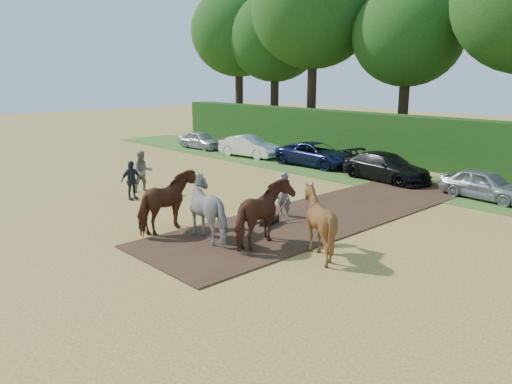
{
  "coord_description": "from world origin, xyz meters",
  "views": [
    {
      "loc": [
        13.47,
        -8.51,
        5.44
      ],
      "look_at": [
        1.05,
        3.05,
        1.4
      ],
      "focal_mm": 35.0,
      "sensor_mm": 36.0,
      "label": 1
    }
  ],
  "objects_px": {
    "spectator_far": "(131,180)",
    "spectator_near": "(143,172)",
    "plough_team": "(240,211)",
    "parked_cars": "(340,160)"
  },
  "relations": [
    {
      "from": "spectator_far",
      "to": "spectator_near",
      "type": "bearing_deg",
      "value": 36.94
    },
    {
      "from": "plough_team",
      "to": "parked_cars",
      "type": "distance_m",
      "value": 13.06
    },
    {
      "from": "parked_cars",
      "to": "spectator_near",
      "type": "bearing_deg",
      "value": -107.61
    },
    {
      "from": "spectator_near",
      "to": "plough_team",
      "type": "height_order",
      "value": "plough_team"
    },
    {
      "from": "spectator_near",
      "to": "spectator_far",
      "type": "bearing_deg",
      "value": -122.69
    },
    {
      "from": "spectator_near",
      "to": "plough_team",
      "type": "relative_size",
      "value": 0.27
    },
    {
      "from": "spectator_near",
      "to": "parked_cars",
      "type": "relative_size",
      "value": 0.06
    },
    {
      "from": "spectator_far",
      "to": "parked_cars",
      "type": "xyz_separation_m",
      "value": [
        2.4,
        11.73,
        -0.17
      ]
    },
    {
      "from": "plough_team",
      "to": "parked_cars",
      "type": "bearing_deg",
      "value": 113.28
    },
    {
      "from": "spectator_near",
      "to": "spectator_far",
      "type": "xyz_separation_m",
      "value": [
        0.96,
        -1.14,
        -0.11
      ]
    }
  ]
}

